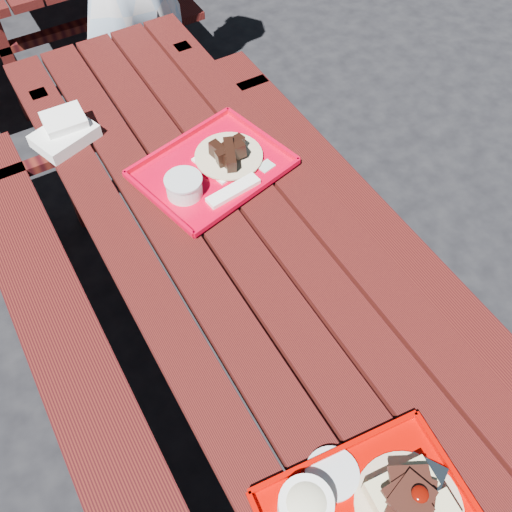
{
  "coord_description": "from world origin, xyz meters",
  "views": [
    {
      "loc": [
        -0.48,
        -0.97,
        2.11
      ],
      "look_at": [
        0.0,
        -0.15,
        0.82
      ],
      "focal_mm": 40.0,
      "sensor_mm": 36.0,
      "label": 1
    }
  ],
  "objects": [
    {
      "name": "white_cloth",
      "position": [
        -0.29,
        0.66,
        0.79
      ],
      "size": [
        0.24,
        0.2,
        0.08
      ],
      "color": "white",
      "rests_on": "picnic_table_near"
    },
    {
      "name": "far_tray",
      "position": [
        0.07,
        0.26,
        0.77
      ],
      "size": [
        0.54,
        0.46,
        0.08
      ],
      "color": "red",
      "rests_on": "picnic_table_near"
    },
    {
      "name": "picnic_table_near",
      "position": [
        -0.0,
        0.0,
        0.56
      ],
      "size": [
        1.41,
        2.4,
        0.75
      ],
      "color": "#4A140E",
      "rests_on": "ground"
    },
    {
      "name": "ground",
      "position": [
        0.0,
        0.0,
        0.0
      ],
      "size": [
        60.0,
        60.0,
        0.0
      ],
      "primitive_type": "plane",
      "color": "black",
      "rests_on": "ground"
    }
  ]
}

